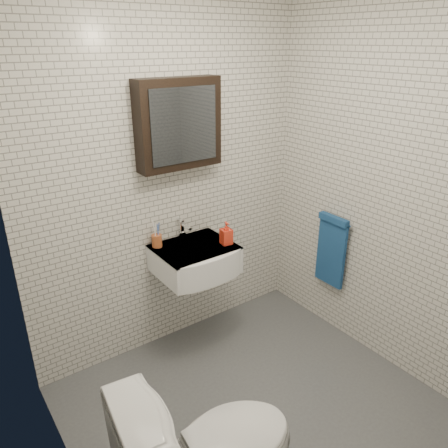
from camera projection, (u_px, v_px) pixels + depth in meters
name	position (u px, v px, depth m)	size (l,w,h in m)	color
ground	(254.00, 406.00, 2.86)	(2.20, 2.00, 0.01)	#4C4F54
room_shell	(262.00, 196.00, 2.29)	(2.22, 2.02, 2.51)	silver
washbasin	(198.00, 260.00, 3.14)	(0.55, 0.50, 0.20)	white
faucet	(183.00, 231.00, 3.22)	(0.06, 0.20, 0.15)	silver
mirror_cabinet	(179.00, 124.00, 2.92)	(0.60, 0.15, 0.60)	black
towel_rail	(332.00, 248.00, 3.40)	(0.09, 0.30, 0.58)	silver
toothbrush_cup	(157.00, 240.00, 3.12)	(0.09, 0.09, 0.20)	#A8522A
soap_bottle	(226.00, 233.00, 3.15)	(0.08, 0.08, 0.17)	orange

